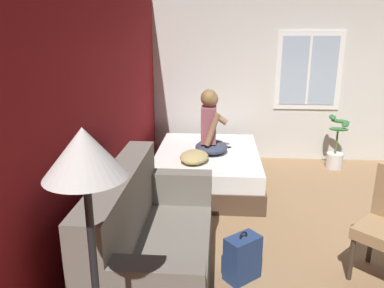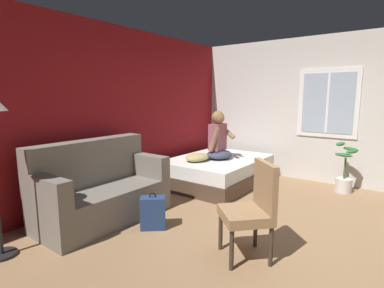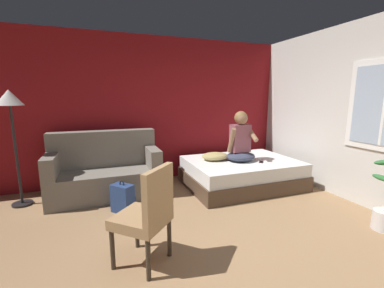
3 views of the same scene
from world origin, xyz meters
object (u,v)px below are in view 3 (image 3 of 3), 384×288
Objects in this scene: bed at (241,173)px; couch at (105,172)px; side_chair at (147,213)px; throw_pillow at (215,156)px; floor_lamp at (10,109)px; person_seated at (241,141)px; cell_phone at (261,162)px; backpack at (123,199)px.

bed is 2.36m from couch.
bed is at bearing 39.17° from side_chair.
couch is at bearing 98.57° from side_chair.
couch is 1.88m from throw_pillow.
side_chair is 2.04× the size of throw_pillow.
side_chair is at bearing -130.97° from throw_pillow.
floor_lamp reaches higher than bed.
throw_pillow is at bearing 49.03° from side_chair.
person_seated reaches higher than couch.
bed is 4.06× the size of throw_pillow.
bed is 1.15× the size of floor_lamp.
cell_phone is (0.28, -0.23, -0.35)m from person_seated.
bed is at bearing 10.01° from backpack.
cell_phone is (0.69, -0.42, -0.07)m from throw_pillow.
throw_pillow is at bearing 161.18° from bed.
floor_lamp is at bearing 172.81° from person_seated.
bed is at bearing -18.82° from throw_pillow.
throw_pillow is 3.33× the size of cell_phone.
person_seated is at bearing -25.10° from throw_pillow.
throw_pillow is at bearing 154.90° from person_seated.
side_chair is 1.32m from backpack.
side_chair reaches higher than cell_phone.
bed is 0.60m from person_seated.
backpack is at bearing 94.90° from side_chair.
floor_lamp reaches higher than backpack.
side_chair reaches higher than bed.
floor_lamp is (-3.76, 0.67, 0.94)m from cell_phone.
side_chair is 2.14× the size of backpack.
backpack is at bearing -170.67° from person_seated.
side_chair is 1.12× the size of person_seated.
couch is 1.59m from floor_lamp.
throw_pillow is at bearing 17.61° from backpack.
person_seated is 0.51m from cell_phone.
side_chair is at bearing -53.50° from floor_lamp.
floor_lamp is at bearing -151.84° from cell_phone.
cell_phone is 0.08× the size of floor_lamp.
backpack is (-2.07, -0.34, -0.64)m from person_seated.
person_seated is 2.20m from backpack.
person_seated reaches higher than side_chair.
side_chair is at bearing -140.71° from person_seated.
cell_phone is at bearing -14.21° from couch.
backpack is 0.27× the size of floor_lamp.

